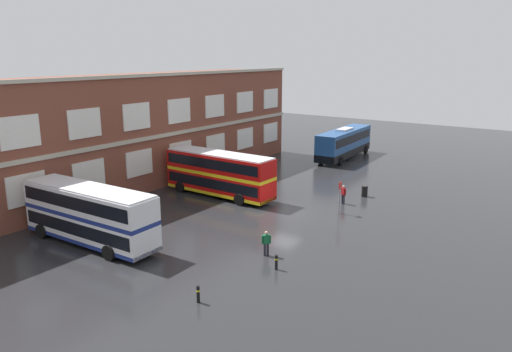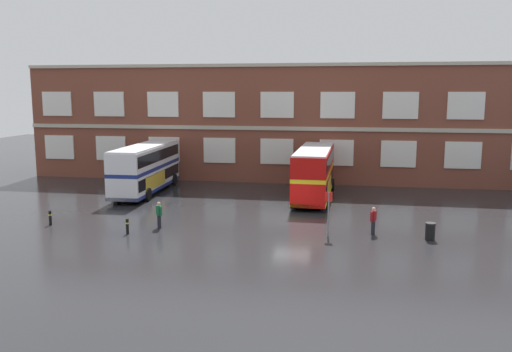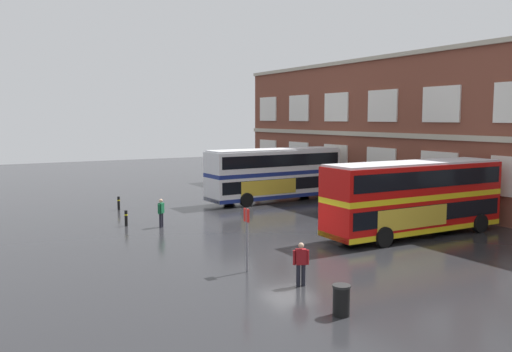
{
  "view_description": "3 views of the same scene",
  "coord_description": "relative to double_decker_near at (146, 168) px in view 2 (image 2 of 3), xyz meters",
  "views": [
    {
      "loc": [
        -32.78,
        -20.26,
        12.88
      ],
      "look_at": [
        -1.28,
        1.92,
        3.18
      ],
      "focal_mm": 34.23,
      "sensor_mm": 36.0,
      "label": 1
    },
    {
      "loc": [
        3.72,
        -34.94,
        8.63
      ],
      "look_at": [
        -2.54,
        0.36,
        2.87
      ],
      "focal_mm": 37.35,
      "sensor_mm": 36.0,
      "label": 2
    },
    {
      "loc": [
        21.78,
        -14.38,
        6.44
      ],
      "look_at": [
        -5.4,
        1.25,
        3.04
      ],
      "focal_mm": 37.63,
      "sensor_mm": 36.0,
      "label": 3
    }
  ],
  "objects": [
    {
      "name": "double_decker_middle",
      "position": [
        14.26,
        0.14,
        0.0
      ],
      "size": [
        3.0,
        11.04,
        4.07
      ],
      "color": "red",
      "rests_on": "ground"
    },
    {
      "name": "ground_plane",
      "position": [
        13.31,
        -5.46,
        -2.15
      ],
      "size": [
        120.0,
        120.0,
        0.0
      ],
      "primitive_type": "plane",
      "color": "#232326"
    },
    {
      "name": "double_decker_near",
      "position": [
        0.0,
        0.0,
        0.0
      ],
      "size": [
        3.14,
        11.08,
        4.07
      ],
      "color": "silver",
      "rests_on": "ground"
    },
    {
      "name": "waiting_passenger",
      "position": [
        18.55,
        -10.34,
        -1.22
      ],
      "size": [
        0.38,
        0.62,
        1.7
      ],
      "color": "black",
      "rests_on": "ground"
    },
    {
      "name": "safety_bollard_west",
      "position": [
        3.84,
        -12.84,
        -1.66
      ],
      "size": [
        0.19,
        0.19,
        0.95
      ],
      "color": "black",
      "rests_on": "ground"
    },
    {
      "name": "brick_terminal_building",
      "position": [
        10.33,
        10.51,
        3.25
      ],
      "size": [
        49.53,
        8.19,
        11.1
      ],
      "color": "brown",
      "rests_on": "ground"
    },
    {
      "name": "second_passenger",
      "position": [
        5.25,
        -11.14,
        -1.22
      ],
      "size": [
        0.52,
        0.53,
        1.7
      ],
      "color": "black",
      "rests_on": "ground"
    },
    {
      "name": "bus_stand_flag",
      "position": [
        15.88,
        -11.23,
        -0.51
      ],
      "size": [
        0.44,
        0.1,
        2.7
      ],
      "color": "slate",
      "rests_on": "ground"
    },
    {
      "name": "station_litter_bin",
      "position": [
        21.79,
        -10.97,
        -1.63
      ],
      "size": [
        0.6,
        0.6,
        1.03
      ],
      "color": "black",
      "rests_on": "ground"
    },
    {
      "name": "safety_bollard_east",
      "position": [
        -1.98,
        -11.66,
        -1.66
      ],
      "size": [
        0.19,
        0.19,
        0.95
      ],
      "color": "black",
      "rests_on": "ground"
    }
  ]
}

